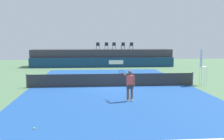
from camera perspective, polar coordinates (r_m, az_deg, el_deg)
name	(u,v)px	position (r m, az deg, el deg)	size (l,w,h in m)	color
ground_plane	(109,80)	(23.07, -0.67, -2.19)	(48.00, 48.00, 0.00)	#4C704C
court_inner	(112,86)	(20.11, -0.05, -3.48)	(12.00, 22.00, 0.00)	#1C478C
sponsor_wall	(103,63)	(33.41, -1.97, 1.56)	(18.00, 0.22, 1.20)	navy
spectator_platform	(102,58)	(35.16, -2.13, 2.63)	(18.00, 2.80, 2.20)	#38383D
spectator_chair_far_left	(98,45)	(35.05, -3.01, 5.22)	(0.47, 0.47, 0.89)	#1E232D
spectator_chair_left	(106,45)	(35.26, -1.18, 5.24)	(0.46, 0.46, 0.89)	#1E232D
spectator_chair_center	(114,45)	(35.30, 0.43, 5.24)	(0.48, 0.48, 0.89)	#1E232D
spectator_chair_right	(123,45)	(35.09, 2.34, 5.22)	(0.46, 0.46, 0.89)	#1E232D
spectator_chair_far_right	(131,45)	(35.17, 4.10, 5.22)	(0.47, 0.47, 0.89)	#1E232D
umpire_chair	(202,64)	(21.61, 18.58, 1.11)	(0.45, 0.45, 2.76)	white
tennis_net	(112,80)	(20.04, -0.05, -2.15)	(12.40, 0.02, 0.95)	#2D2D2D
net_post_near	(27,81)	(20.48, -17.63, -2.20)	(0.10, 0.10, 1.00)	#4C4C51
net_post_far	(192,79)	(21.45, 16.69, -1.78)	(0.10, 0.10, 1.00)	#4C4C51
tennis_player	(130,84)	(15.27, 3.77, -3.06)	(0.82, 1.12, 1.77)	white
tennis_ball	(34,128)	(11.19, -16.19, -11.77)	(0.07, 0.07, 0.07)	#D8EA33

